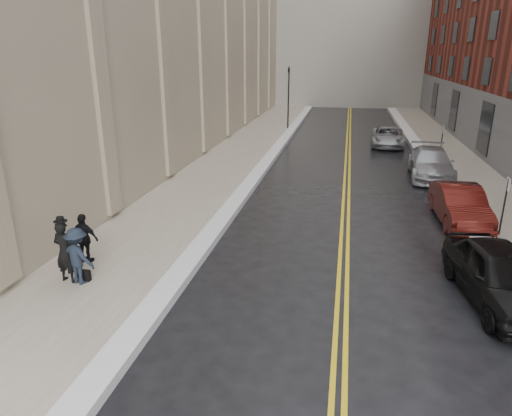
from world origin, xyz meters
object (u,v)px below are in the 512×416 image
at_px(car_black, 500,275).
at_px(pedestrian_main, 65,252).
at_px(car_silver_far, 388,137).
at_px(pedestrian_b, 78,256).
at_px(pedestrian_c, 84,238).
at_px(car_maroon, 460,205).
at_px(car_silver_near, 431,163).

distance_m(car_black, pedestrian_main, 11.76).
bearing_deg(car_silver_far, pedestrian_b, -110.95).
height_order(car_black, car_silver_far, car_black).
height_order(pedestrian_b, pedestrian_c, pedestrian_b).
xyz_separation_m(car_silver_far, pedestrian_main, (-10.35, -22.94, 0.39)).
xyz_separation_m(pedestrian_b, pedestrian_c, (-0.55, 1.25, -0.03)).
distance_m(car_maroon, pedestrian_c, 13.67).
height_order(car_silver_far, pedestrian_b, pedestrian_b).
xyz_separation_m(car_black, pedestrian_c, (-11.82, -0.20, 0.16)).
distance_m(pedestrian_b, pedestrian_c, 1.36).
height_order(car_maroon, car_silver_near, car_silver_near).
bearing_deg(car_silver_far, car_black, -84.00).
bearing_deg(car_black, pedestrian_c, 173.00).
distance_m(car_black, car_silver_far, 21.56).
bearing_deg(car_silver_near, car_maroon, -87.14).
xyz_separation_m(car_maroon, pedestrian_c, (-12.10, -6.37, 0.21)).
distance_m(car_silver_far, pedestrian_b, 25.03).
height_order(car_black, car_silver_near, car_black).
bearing_deg(car_maroon, car_silver_near, 87.66).
height_order(car_silver_near, pedestrian_main, pedestrian_main).
xyz_separation_m(car_silver_near, pedestrian_c, (-12.10, -13.32, 0.18)).
bearing_deg(pedestrian_b, pedestrian_main, 13.28).
bearing_deg(car_maroon, car_silver_far, 93.61).
relative_size(car_black, car_silver_near, 0.88).
relative_size(car_black, pedestrian_c, 2.89).
distance_m(car_silver_near, pedestrian_main, 18.83).
height_order(car_maroon, pedestrian_c, pedestrian_c).
xyz_separation_m(car_black, car_silver_far, (-1.32, 21.51, -0.11)).
relative_size(car_silver_near, pedestrian_main, 2.88).
distance_m(car_maroon, car_silver_far, 15.43).
distance_m(car_silver_far, pedestrian_main, 25.17).
xyz_separation_m(car_black, car_silver_near, (0.28, 13.12, -0.02)).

